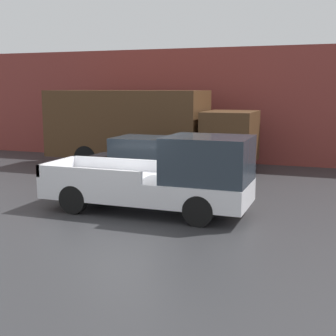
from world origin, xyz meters
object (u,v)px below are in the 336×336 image
at_px(delivery_truck, 143,126).
at_px(newspaper_box, 227,152).
at_px(pickup_truck, 167,178).
at_px(car, 148,163).

relative_size(delivery_truck, newspaper_box, 8.26).
distance_m(pickup_truck, delivery_truck, 7.38).
xyz_separation_m(car, newspaper_box, (1.33, 6.01, -0.32)).
bearing_deg(pickup_truck, car, 121.08).
xyz_separation_m(pickup_truck, car, (-1.74, 2.89, -0.13)).
height_order(pickup_truck, car, pickup_truck).
bearing_deg(car, pickup_truck, -58.92).
bearing_deg(car, delivery_truck, 115.12).
distance_m(pickup_truck, car, 3.37).
height_order(pickup_truck, newspaper_box, pickup_truck).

